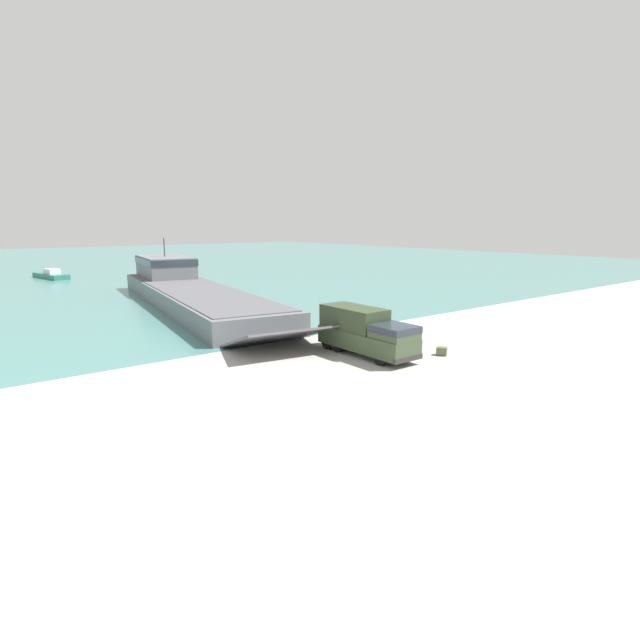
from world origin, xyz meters
TOP-DOWN VIEW (x-y plane):
  - ground_plane at (0.00, 0.00)m, footprint 240.00×240.00m
  - water_surface at (0.00, 96.58)m, footprint 240.00×180.00m
  - landing_craft at (-1.54, 29.72)m, footprint 14.22×45.70m
  - military_truck at (-1.34, -0.43)m, footprint 2.52×7.93m
  - soldier_on_ramp at (1.72, -0.35)m, footprint 0.48×0.48m
  - moored_boat_a at (-8.94, 68.06)m, footprint 4.24×9.32m
  - mooring_bollard at (4.51, 5.70)m, footprint 0.27×0.27m
  - cargo_crate at (2.74, -3.80)m, footprint 0.84×0.88m

SIDE VIEW (x-z plane):
  - ground_plane at x=0.00m, z-range 0.00..0.00m
  - water_surface at x=0.00m, z-range 0.00..0.01m
  - cargo_crate at x=2.74m, z-range 0.00..0.57m
  - mooring_bollard at x=4.51m, z-range 0.03..0.79m
  - moored_boat_a at x=-8.94m, z-range -0.28..1.36m
  - soldier_on_ramp at x=1.72m, z-range 0.15..1.95m
  - military_truck at x=-1.34m, z-range 0.04..3.26m
  - landing_craft at x=-1.54m, z-range -1.89..5.22m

